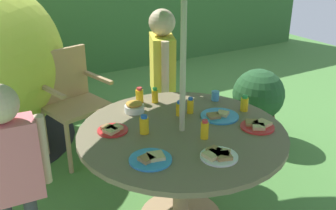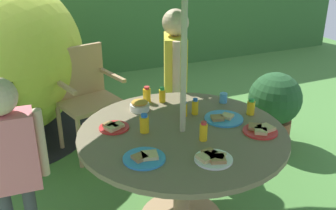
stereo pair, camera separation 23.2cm
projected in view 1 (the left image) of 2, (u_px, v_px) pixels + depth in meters
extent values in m
cube|color=#33602D|center=(40.00, 13.00, 5.22)|extent=(9.00, 0.70, 1.78)
cylinder|color=tan|center=(181.00, 179.00, 2.57)|extent=(0.11, 0.11, 0.67)
cylinder|color=#75664C|center=(182.00, 132.00, 2.43)|extent=(1.32, 1.32, 0.03)
cylinder|color=#B7AD8C|center=(183.00, 83.00, 2.30)|extent=(0.04, 0.04, 2.03)
cylinder|color=tan|center=(69.00, 149.00, 3.15)|extent=(0.04, 0.04, 0.45)
cylinder|color=tan|center=(113.00, 131.00, 3.45)|extent=(0.04, 0.04, 0.45)
cylinder|color=tan|center=(45.00, 133.00, 3.41)|extent=(0.04, 0.04, 0.45)
cylinder|color=tan|center=(88.00, 117.00, 3.71)|extent=(0.04, 0.04, 0.45)
cube|color=tan|center=(77.00, 107.00, 3.33)|extent=(0.59, 0.55, 0.04)
cube|color=tan|center=(62.00, 75.00, 3.37)|extent=(0.49, 0.16, 0.46)
cube|color=tan|center=(50.00, 90.00, 3.10)|extent=(0.14, 0.43, 0.03)
cube|color=tan|center=(97.00, 77.00, 3.39)|extent=(0.14, 0.43, 0.03)
cylinder|color=brown|center=(255.00, 125.00, 3.79)|extent=(0.35, 0.35, 0.24)
sphere|color=#234C28|center=(258.00, 95.00, 3.66)|extent=(0.49, 0.49, 0.49)
cylinder|color=brown|center=(162.00, 118.00, 3.55)|extent=(0.08, 0.08, 0.58)
cylinder|color=brown|center=(164.00, 125.00, 3.42)|extent=(0.08, 0.08, 0.58)
cube|color=yellow|center=(162.00, 64.00, 3.27)|extent=(0.30, 0.38, 0.49)
cylinder|color=#D8B293|center=(160.00, 55.00, 3.43)|extent=(0.06, 0.06, 0.44)
cylinder|color=#D8B293|center=(165.00, 68.00, 3.09)|extent=(0.06, 0.06, 0.44)
sphere|color=#D8B293|center=(162.00, 22.00, 3.13)|extent=(0.22, 0.22, 0.22)
cube|color=#EA727F|center=(9.00, 161.00, 1.99)|extent=(0.32, 0.19, 0.45)
cylinder|color=#D8B293|center=(43.00, 150.00, 2.05)|extent=(0.06, 0.06, 0.40)
cylinder|color=white|center=(134.00, 108.00, 2.68)|extent=(0.14, 0.14, 0.05)
ellipsoid|color=gold|center=(134.00, 104.00, 2.66)|extent=(0.12, 0.12, 0.03)
cylinder|color=#338CD8|center=(220.00, 116.00, 2.61)|extent=(0.26, 0.26, 0.01)
cube|color=tan|center=(223.00, 114.00, 2.61)|extent=(0.10, 0.10, 0.02)
cube|color=#9E7547|center=(214.00, 116.00, 2.57)|extent=(0.09, 0.09, 0.02)
cylinder|color=white|center=(219.00, 156.00, 2.12)|extent=(0.21, 0.21, 0.01)
cube|color=tan|center=(223.00, 153.00, 2.12)|extent=(0.11, 0.11, 0.02)
cube|color=#9E7547|center=(214.00, 150.00, 2.15)|extent=(0.08, 0.08, 0.02)
cube|color=tan|center=(212.00, 155.00, 2.11)|extent=(0.10, 0.10, 0.02)
cube|color=#9E7547|center=(223.00, 156.00, 2.10)|extent=(0.10, 0.10, 0.02)
cylinder|color=red|center=(113.00, 130.00, 2.41)|extent=(0.19, 0.19, 0.01)
cube|color=tan|center=(116.00, 128.00, 2.41)|extent=(0.08, 0.08, 0.02)
cube|color=#9E7547|center=(107.00, 127.00, 2.41)|extent=(0.09, 0.09, 0.02)
cube|color=tan|center=(111.00, 131.00, 2.37)|extent=(0.10, 0.10, 0.02)
cylinder|color=#338CD8|center=(150.00, 160.00, 2.09)|extent=(0.24, 0.24, 0.01)
cube|color=tan|center=(156.00, 156.00, 2.09)|extent=(0.10, 0.10, 0.02)
cube|color=#9E7547|center=(146.00, 159.00, 2.07)|extent=(0.09, 0.09, 0.02)
cylinder|color=red|center=(257.00, 127.00, 2.46)|extent=(0.22, 0.22, 0.01)
cube|color=tan|center=(263.00, 123.00, 2.47)|extent=(0.10, 0.10, 0.02)
cube|color=#9E7547|center=(252.00, 123.00, 2.48)|extent=(0.11, 0.11, 0.02)
cube|color=tan|center=(258.00, 127.00, 2.42)|extent=(0.10, 0.10, 0.02)
cylinder|color=yellow|center=(205.00, 130.00, 2.31)|extent=(0.05, 0.05, 0.10)
cylinder|color=red|center=(205.00, 121.00, 2.28)|extent=(0.03, 0.03, 0.02)
cylinder|color=yellow|center=(140.00, 96.00, 2.81)|extent=(0.06, 0.06, 0.10)
cylinder|color=red|center=(139.00, 89.00, 2.79)|extent=(0.04, 0.04, 0.02)
cylinder|color=yellow|center=(190.00, 106.00, 2.65)|extent=(0.05, 0.05, 0.10)
cylinder|color=blue|center=(191.00, 99.00, 2.63)|extent=(0.03, 0.03, 0.02)
cylinder|color=yellow|center=(244.00, 104.00, 2.68)|extent=(0.05, 0.05, 0.10)
cylinder|color=green|center=(245.00, 97.00, 2.66)|extent=(0.04, 0.04, 0.02)
cylinder|color=yellow|center=(155.00, 96.00, 2.82)|extent=(0.05, 0.05, 0.10)
cylinder|color=green|center=(155.00, 89.00, 2.80)|extent=(0.03, 0.03, 0.02)
cylinder|color=yellow|center=(144.00, 126.00, 2.37)|extent=(0.06, 0.06, 0.10)
cylinder|color=blue|center=(144.00, 117.00, 2.35)|extent=(0.04, 0.04, 0.02)
cylinder|color=yellow|center=(180.00, 109.00, 2.62)|extent=(0.05, 0.05, 0.09)
cylinder|color=blue|center=(180.00, 102.00, 2.59)|extent=(0.03, 0.03, 0.02)
cylinder|color=#4C99D8|center=(215.00, 96.00, 2.86)|extent=(0.06, 0.06, 0.07)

